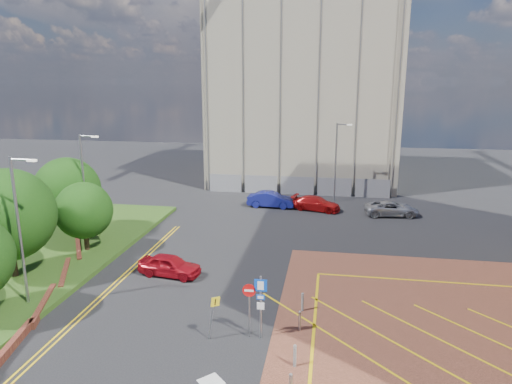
% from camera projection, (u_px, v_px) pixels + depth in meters
% --- Properties ---
extents(ground, '(140.00, 140.00, 0.00)m').
position_uv_depth(ground, '(247.00, 349.00, 21.03)').
color(ground, black).
rests_on(ground, ground).
extents(retaining_wall, '(6.06, 20.33, 0.40)m').
position_uv_depth(retaining_wall, '(40.00, 304.00, 24.78)').
color(retaining_wall, brown).
rests_on(retaining_wall, ground).
extents(tree_b, '(5.60, 5.60, 6.74)m').
position_uv_depth(tree_b, '(7.00, 215.00, 27.30)').
color(tree_b, '#3D2B1C').
rests_on(tree_b, grass_bed).
extents(tree_c, '(4.00, 4.00, 4.90)m').
position_uv_depth(tree_c, '(84.00, 210.00, 32.02)').
color(tree_c, '#3D2B1C').
rests_on(tree_c, grass_bed).
extents(tree_d, '(5.00, 5.00, 6.08)m').
position_uv_depth(tree_d, '(68.00, 190.00, 35.22)').
color(tree_d, '#3D2B1C').
rests_on(tree_d, grass_bed).
extents(lamp_left_near, '(1.53, 0.16, 8.00)m').
position_uv_depth(lamp_left_near, '(20.00, 226.00, 23.83)').
color(lamp_left_near, '#9EA0A8').
rests_on(lamp_left_near, grass_bed).
extents(lamp_left_far, '(1.53, 0.16, 8.00)m').
position_uv_depth(lamp_left_far, '(85.00, 184.00, 33.74)').
color(lamp_left_far, '#9EA0A8').
rests_on(lamp_left_far, grass_bed).
extents(lamp_back, '(1.53, 0.16, 8.00)m').
position_uv_depth(lamp_back, '(337.00, 159.00, 46.20)').
color(lamp_back, '#9EA0A8').
rests_on(lamp_back, ground).
extents(sign_cluster, '(1.17, 0.12, 3.20)m').
position_uv_depth(sign_cluster, '(256.00, 301.00, 21.47)').
color(sign_cluster, '#9EA0A8').
rests_on(sign_cluster, ground).
extents(warning_sign, '(0.61, 0.39, 2.25)m').
position_uv_depth(warning_sign, '(213.00, 312.00, 21.43)').
color(warning_sign, '#9EA0A8').
rests_on(warning_sign, ground).
extents(bollard_row, '(0.14, 11.14, 0.90)m').
position_uv_depth(bollard_row, '(293.00, 366.00, 18.96)').
color(bollard_row, '#9EA0A8').
rests_on(bollard_row, forecourt).
extents(construction_building, '(21.20, 19.20, 22.00)m').
position_uv_depth(construction_building, '(305.00, 90.00, 56.80)').
color(construction_building, gray).
rests_on(construction_building, ground).
extents(construction_fence, '(21.60, 0.06, 2.00)m').
position_uv_depth(construction_fence, '(306.00, 186.00, 49.40)').
color(construction_fence, gray).
rests_on(construction_fence, ground).
extents(car_red_left, '(4.18, 2.13, 1.36)m').
position_uv_depth(car_red_left, '(170.00, 265.00, 28.86)').
color(car_red_left, '#A30E19').
rests_on(car_red_left, ground).
extents(car_blue_back, '(4.68, 1.81, 1.52)m').
position_uv_depth(car_blue_back, '(271.00, 199.00, 44.69)').
color(car_blue_back, navy).
rests_on(car_blue_back, ground).
extents(car_red_back, '(4.95, 2.98, 1.34)m').
position_uv_depth(car_red_back, '(316.00, 203.00, 43.58)').
color(car_red_back, '#AA0E0F').
rests_on(car_red_back, ground).
extents(car_silver_back, '(5.06, 2.73, 1.35)m').
position_uv_depth(car_silver_back, '(391.00, 208.00, 41.83)').
color(car_silver_back, '#9D9DA3').
rests_on(car_silver_back, ground).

